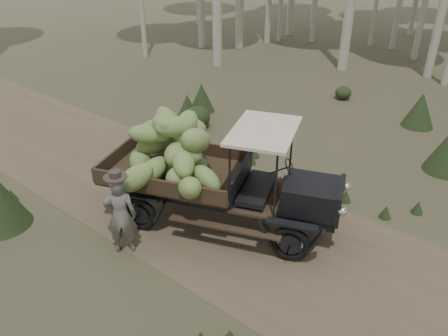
% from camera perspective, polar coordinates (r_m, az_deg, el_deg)
% --- Properties ---
extents(ground, '(120.00, 120.00, 0.00)m').
position_cam_1_polar(ground, '(8.78, 7.93, -10.48)').
color(ground, '#473D2B').
rests_on(ground, ground).
extents(dirt_track, '(70.00, 4.00, 0.01)m').
position_cam_1_polar(dirt_track, '(8.78, 7.93, -10.46)').
color(dirt_track, brown).
rests_on(dirt_track, ground).
extents(banana_truck, '(5.13, 3.41, 2.43)m').
position_cam_1_polar(banana_truck, '(8.80, -3.76, 0.96)').
color(banana_truck, black).
rests_on(banana_truck, ground).
extents(farmer, '(0.69, 0.69, 1.76)m').
position_cam_1_polar(farmer, '(8.41, -13.36, -5.93)').
color(farmer, '#57544F').
rests_on(farmer, ground).
extents(undergrowth, '(20.34, 23.75, 1.34)m').
position_cam_1_polar(undergrowth, '(7.27, 2.88, -14.97)').
color(undergrowth, '#233319').
rests_on(undergrowth, ground).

